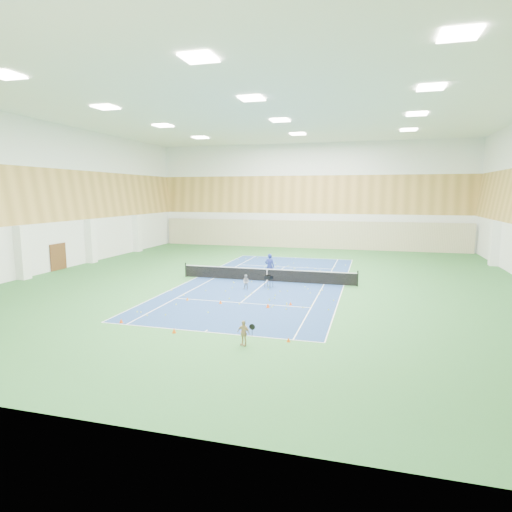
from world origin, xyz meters
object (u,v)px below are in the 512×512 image
(child_court, at_px, (246,282))
(ball_cart, at_px, (269,281))
(coach, at_px, (270,266))
(tennis_net, at_px, (267,274))
(child_apron, at_px, (243,333))

(child_court, bearing_deg, ball_cart, 41.87)
(coach, xyz_separation_m, child_court, (-0.67, -3.86, -0.46))
(tennis_net, bearing_deg, child_apron, -80.35)
(child_court, bearing_deg, coach, 84.56)
(ball_cart, bearing_deg, child_court, -128.32)
(tennis_net, distance_m, child_apron, 13.24)
(child_court, height_order, ball_cart, child_court)
(child_apron, height_order, ball_cart, child_apron)
(tennis_net, xyz_separation_m, coach, (-0.04, 0.95, 0.40))
(child_apron, relative_size, ball_cart, 1.28)
(coach, relative_size, child_court, 1.92)
(tennis_net, distance_m, ball_cart, 2.00)
(coach, xyz_separation_m, ball_cart, (0.63, -2.86, -0.53))
(tennis_net, relative_size, child_court, 12.85)
(tennis_net, height_order, ball_cart, tennis_net)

